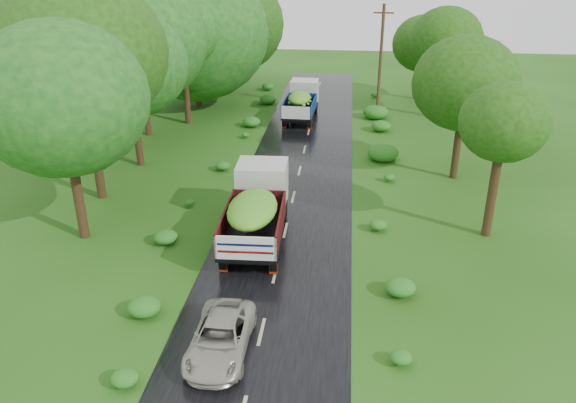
# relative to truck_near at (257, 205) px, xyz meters

# --- Properties ---
(ground) EXTENTS (120.00, 120.00, 0.00)m
(ground) POSITION_rel_truck_near_xyz_m (1.24, -7.14, -1.70)
(ground) COLOR #1E480F
(ground) RESTS_ON ground
(road) EXTENTS (6.50, 80.00, 0.02)m
(road) POSITION_rel_truck_near_xyz_m (1.24, -2.14, -1.69)
(road) COLOR black
(road) RESTS_ON ground
(road_lines) EXTENTS (0.12, 69.60, 0.00)m
(road_lines) POSITION_rel_truck_near_xyz_m (1.24, -1.14, -1.67)
(road_lines) COLOR #BFB78C
(road_lines) RESTS_ON road
(truck_near) EXTENTS (2.73, 7.21, 3.00)m
(truck_near) POSITION_rel_truck_near_xyz_m (0.00, 0.00, 0.00)
(truck_near) COLOR black
(truck_near) RESTS_ON ground
(truck_far) EXTENTS (2.51, 6.45, 2.67)m
(truck_far) POSITION_rel_truck_near_xyz_m (0.40, 20.41, -0.18)
(truck_far) COLOR black
(truck_far) RESTS_ON ground
(car) EXTENTS (1.95, 4.22, 1.17)m
(car) POSITION_rel_truck_near_xyz_m (0.02, -8.37, -1.09)
(car) COLOR #A9A696
(car) RESTS_ON road
(utility_pole) EXTENTS (1.54, 0.26, 8.79)m
(utility_pole) POSITION_rel_truck_near_xyz_m (6.45, 21.20, 2.83)
(utility_pole) COLOR #382616
(utility_pole) RESTS_ON ground
(trees_left) EXTENTS (7.74, 34.55, 9.75)m
(trees_left) POSITION_rel_truck_near_xyz_m (-8.77, 15.73, 4.89)
(trees_left) COLOR black
(trees_left) RESTS_ON ground
(trees_right) EXTENTS (4.28, 29.34, 7.63)m
(trees_right) POSITION_rel_truck_near_xyz_m (10.82, 16.04, 3.82)
(trees_right) COLOR black
(trees_right) RESTS_ON ground
(shrubs) EXTENTS (11.90, 44.00, 0.70)m
(shrubs) POSITION_rel_truck_near_xyz_m (1.24, 6.86, -1.35)
(shrubs) COLOR #186819
(shrubs) RESTS_ON ground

